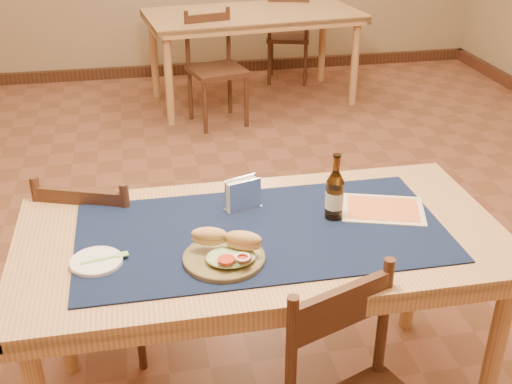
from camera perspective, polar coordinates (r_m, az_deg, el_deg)
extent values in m
cube|color=brown|center=(3.19, -2.44, -8.07)|extent=(6.00, 7.00, 0.02)
cylinder|color=tan|center=(2.34, 20.29, -13.98)|extent=(0.06, 0.06, 0.71)
cylinder|color=tan|center=(2.59, -17.05, -8.98)|extent=(0.06, 0.06, 0.71)
cylinder|color=tan|center=(2.78, 13.88, -5.70)|extent=(0.06, 0.06, 0.71)
cube|color=tan|center=(2.12, 0.52, -4.11)|extent=(1.60, 0.80, 0.04)
cube|color=#0E1835|center=(2.11, 0.52, -3.57)|extent=(1.20, 0.60, 0.01)
cube|color=#462519|center=(6.31, -7.43, 10.73)|extent=(6.00, 0.06, 0.10)
cylinder|color=tan|center=(4.97, -7.75, 9.81)|extent=(0.06, 0.06, 0.71)
cylinder|color=tan|center=(5.43, 8.77, 11.24)|extent=(0.06, 0.06, 0.71)
cylinder|color=tan|center=(5.63, -9.05, 11.80)|extent=(0.06, 0.06, 0.71)
cylinder|color=tan|center=(6.03, 5.92, 13.04)|extent=(0.06, 0.06, 0.71)
cube|color=tan|center=(5.37, -0.30, 15.51)|extent=(1.78, 1.03, 0.04)
cylinder|color=#462519|center=(2.86, -8.20, -7.61)|extent=(0.03, 0.03, 0.42)
cylinder|color=#462519|center=(2.97, -14.40, -6.86)|extent=(0.03, 0.03, 0.42)
cylinder|color=#462519|center=(2.61, -10.32, -11.71)|extent=(0.03, 0.03, 0.42)
cylinder|color=#462519|center=(2.73, -17.06, -10.68)|extent=(0.03, 0.03, 0.42)
cube|color=#462519|center=(2.67, -12.95, -5.54)|extent=(0.50, 0.50, 0.04)
cube|color=#462519|center=(2.37, -15.26, -1.22)|extent=(0.32, 0.14, 0.13)
cylinder|color=#462519|center=(2.37, -11.24, -3.91)|extent=(0.03, 0.03, 0.43)
cylinder|color=#462519|center=(2.49, -18.45, -3.14)|extent=(0.03, 0.03, 0.43)
cube|color=#462519|center=(1.82, 7.61, -10.16)|extent=(0.32, 0.14, 0.13)
cylinder|color=#462519|center=(1.81, 3.15, -14.72)|extent=(0.03, 0.03, 0.42)
cylinder|color=#462519|center=(1.97, 11.24, -11.04)|extent=(0.03, 0.03, 0.42)
cylinder|color=#462519|center=(4.81, -4.55, 7.55)|extent=(0.03, 0.03, 0.42)
cylinder|color=#462519|center=(4.93, -0.85, 8.11)|extent=(0.03, 0.03, 0.42)
cylinder|color=#462519|center=(5.11, -5.86, 8.69)|extent=(0.03, 0.03, 0.42)
cylinder|color=#462519|center=(5.22, -2.35, 9.22)|extent=(0.03, 0.03, 0.42)
cube|color=#462519|center=(4.95, -3.47, 10.71)|extent=(0.47, 0.47, 0.04)
cube|color=#462519|center=(5.03, -4.33, 14.78)|extent=(0.33, 0.10, 0.13)
cylinder|color=#462519|center=(5.00, -6.13, 13.32)|extent=(0.03, 0.03, 0.43)
cylinder|color=#462519|center=(5.11, -2.48, 13.76)|extent=(0.03, 0.03, 0.43)
cylinder|color=#462519|center=(6.22, 4.45, 12.09)|extent=(0.03, 0.03, 0.41)
cylinder|color=#462519|center=(6.23, 1.40, 12.19)|extent=(0.03, 0.03, 0.41)
cylinder|color=#462519|center=(5.90, 4.40, 11.26)|extent=(0.03, 0.03, 0.41)
cylinder|color=#462519|center=(5.91, 1.19, 11.36)|extent=(0.03, 0.03, 0.41)
cube|color=#462519|center=(6.01, 2.91, 13.60)|extent=(0.47, 0.47, 0.04)
cube|color=#462519|center=(5.78, 2.91, 16.24)|extent=(0.32, 0.12, 0.13)
cylinder|color=#462519|center=(5.79, 4.54, 15.13)|extent=(0.03, 0.03, 0.42)
cylinder|color=#462519|center=(5.81, 1.22, 15.24)|extent=(0.03, 0.03, 0.42)
cylinder|color=brown|center=(1.96, -2.86, -5.91)|extent=(0.25, 0.25, 0.01)
torus|color=brown|center=(1.96, -2.87, -5.78)|extent=(0.25, 0.25, 0.01)
ellipsoid|color=#AFCD8D|center=(1.93, -2.26, -5.78)|extent=(0.15, 0.12, 0.03)
ellipsoid|color=tan|center=(1.96, -4.19, -3.99)|extent=(0.12, 0.07, 0.06)
ellipsoid|color=tan|center=(1.93, -1.13, -4.38)|extent=(0.12, 0.09, 0.06)
cylinder|color=#A82716|center=(1.88, -2.66, -6.04)|extent=(0.05, 0.05, 0.01)
cylinder|color=#A82716|center=(1.89, -1.07, -5.85)|extent=(0.05, 0.05, 0.01)
torus|color=white|center=(1.88, -1.21, -5.80)|extent=(0.05, 0.05, 0.01)
cylinder|color=white|center=(2.00, -14.02, -6.01)|extent=(0.16, 0.16, 0.01)
torus|color=white|center=(2.00, -14.03, -5.91)|extent=(0.16, 0.16, 0.01)
cube|color=#92D173|center=(2.00, -13.80, -5.85)|extent=(0.11, 0.03, 0.00)
cube|color=#92D173|center=(2.00, -11.76, -5.46)|extent=(0.04, 0.03, 0.00)
cylinder|color=#46290C|center=(2.17, 6.98, -0.67)|extent=(0.06, 0.06, 0.14)
cone|color=#46290C|center=(2.13, 7.11, 1.37)|extent=(0.06, 0.06, 0.04)
cylinder|color=#46290C|center=(2.11, 7.18, 2.47)|extent=(0.02, 0.02, 0.05)
cylinder|color=#46290C|center=(2.10, 7.22, 3.24)|extent=(0.03, 0.03, 0.01)
cylinder|color=beige|center=(2.17, 6.98, -0.67)|extent=(0.06, 0.06, 0.06)
cube|color=silver|center=(2.24, -1.16, -1.40)|extent=(0.14, 0.08, 0.00)
cube|color=silver|center=(2.20, -0.93, -0.33)|extent=(0.11, 0.04, 0.11)
cube|color=silver|center=(2.23, -1.42, 0.09)|extent=(0.11, 0.04, 0.11)
cube|color=silver|center=(2.22, -1.17, -0.23)|extent=(0.12, 0.06, 0.10)
cube|color=#3E96C7|center=(2.20, -0.97, -0.17)|extent=(0.08, 0.03, 0.04)
cube|color=beige|center=(2.27, 11.21, -1.51)|extent=(0.33, 0.28, 0.00)
cube|color=orange|center=(2.27, 11.21, -1.45)|extent=(0.28, 0.24, 0.00)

